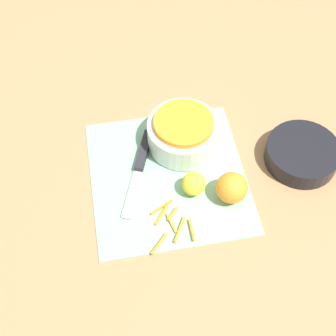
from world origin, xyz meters
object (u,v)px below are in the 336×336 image
orange_left (232,188)px  lemon (194,184)px  bowl_dark (302,154)px  knife (142,158)px  bowl_speckled (183,132)px

orange_left → lemon: 0.08m
bowl_dark → knife: bowl_dark is taller
knife → bowl_speckled: bearing=128.8°
bowl_dark → orange_left: (0.07, -0.19, 0.02)m
bowl_dark → orange_left: bearing=-69.2°
bowl_speckled → bowl_dark: bowl_speckled is taller
knife → bowl_dark: bearing=101.5°
knife → lemon: lemon is taller
lemon → bowl_speckled: bearing=178.6°
orange_left → bowl_speckled: bearing=-155.9°
bowl_speckled → knife: size_ratio=0.73×
bowl_dark → orange_left: 0.20m
bowl_speckled → orange_left: bearing=24.1°
bowl_speckled → lemon: size_ratio=3.15×
bowl_speckled → knife: 0.11m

